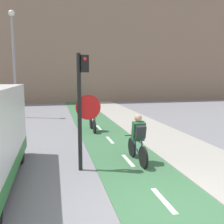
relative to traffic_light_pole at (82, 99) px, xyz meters
name	(u,v)px	position (x,y,z in m)	size (l,w,h in m)	color
ground_plane	(175,214)	(1.39, -2.61, -1.94)	(120.00, 120.00, 0.00)	gray
bike_lane	(175,213)	(1.39, -2.60, -1.93)	(2.11, 60.00, 0.02)	#3D7047
building_row_background	(73,44)	(1.39, 20.23, 3.94)	(60.00, 5.20, 11.75)	#89705B
traffic_light_pole	(82,99)	(0.00, 0.00, 0.00)	(0.67, 0.25, 3.13)	black
street_lamp_far	(14,53)	(-3.00, 9.71, 2.00)	(0.36, 0.36, 6.39)	gray
cyclist_near	(138,140)	(1.63, 0.20, -1.24)	(0.46, 1.65, 1.45)	black
cyclist_far	(93,116)	(0.99, 4.73, -1.24)	(0.46, 1.64, 1.44)	black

